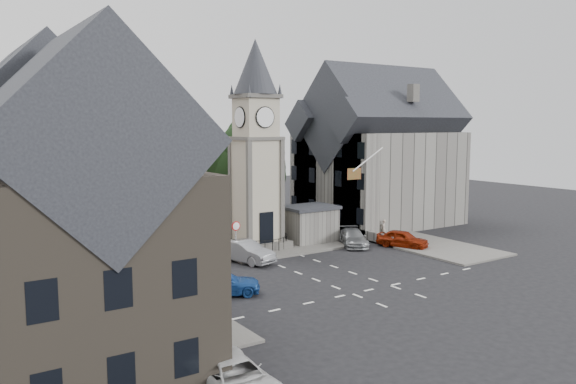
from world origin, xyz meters
TOP-DOWN VIEW (x-y plane):
  - ground at (0.00, 0.00)m, footprint 120.00×120.00m
  - pavement_west at (-12.50, 6.00)m, footprint 6.00×30.00m
  - pavement_east at (12.00, 8.00)m, footprint 6.00×26.00m
  - central_island at (1.50, 8.00)m, footprint 10.00×8.00m
  - road_markings at (0.00, -5.50)m, footprint 20.00×8.00m
  - clock_tower at (0.00, 7.99)m, footprint 4.86×4.86m
  - stone_shelter at (4.80, 7.50)m, footprint 4.30×3.30m
  - town_tree at (2.00, 13.00)m, footprint 7.20×7.20m
  - warning_sign_post at (-3.20, 5.43)m, footprint 0.70×0.19m
  - terrace_pink at (-15.50, 16.00)m, footprint 8.10×7.60m
  - terrace_cream at (-15.50, 8.00)m, footprint 8.10×7.60m
  - terrace_tudor at (-15.50, 0.00)m, footprint 8.10×7.60m
  - building_sw_stone at (-17.00, -9.00)m, footprint 8.60×7.60m
  - backdrop_west at (-12.00, 28.00)m, footprint 20.00×10.00m
  - east_building at (15.59, 11.00)m, footprint 14.40×11.40m
  - east_boundary_wall at (9.20, 10.00)m, footprint 0.40×16.00m
  - flagpole at (8.00, 4.00)m, footprint 3.68×0.10m
  - car_west_blue at (-7.98, -1.58)m, footprint 4.83×3.37m
  - car_west_silver at (-11.50, -3.53)m, footprint 4.60×4.56m
  - car_west_grey at (-11.50, 0.56)m, footprint 5.88×3.59m
  - car_island_silver at (-2.97, 4.50)m, footprint 2.93×4.94m
  - car_island_east at (7.00, 4.50)m, footprint 3.80×4.87m
  - car_east_red at (9.86, 1.82)m, footprint 3.13×4.42m
  - van_sw_white at (-13.00, -12.64)m, footprint 2.43×4.95m
  - pedestrian at (11.50, 5.76)m, footprint 0.67×0.63m

SIDE VIEW (x-z plane):
  - ground at x=0.00m, z-range 0.00..0.00m
  - road_markings at x=0.00m, z-range 0.00..0.01m
  - pavement_west at x=-12.50m, z-range 0.00..0.14m
  - pavement_east at x=12.00m, z-range 0.00..0.14m
  - central_island at x=1.50m, z-range 0.00..0.16m
  - east_boundary_wall at x=9.20m, z-range 0.00..0.90m
  - car_island_east at x=7.00m, z-range 0.00..1.32m
  - van_sw_white at x=-13.00m, z-range 0.00..1.35m
  - car_east_red at x=9.86m, z-range 0.00..1.40m
  - car_west_grey at x=-11.50m, z-range 0.00..1.52m
  - car_west_blue at x=-7.98m, z-range 0.00..1.53m
  - pedestrian at x=11.50m, z-range 0.00..1.53m
  - car_island_silver at x=-2.97m, z-range 0.00..1.54m
  - car_west_silver at x=-11.50m, z-range 0.00..1.58m
  - stone_shelter at x=4.80m, z-range 0.01..3.09m
  - warning_sign_post at x=-3.20m, z-range 0.60..3.45m
  - backdrop_west at x=-12.00m, z-range 0.00..8.00m
  - building_sw_stone at x=-17.00m, z-range 0.15..10.55m
  - terrace_tudor at x=-15.50m, z-range 0.19..12.19m
  - east_building at x=15.59m, z-range -0.04..12.56m
  - terrace_pink at x=-15.50m, z-range 0.18..12.98m
  - terrace_cream at x=-15.50m, z-range 0.18..12.98m
  - town_tree at x=2.00m, z-range 1.57..12.37m
  - flagpole at x=8.00m, z-range 5.63..8.37m
  - clock_tower at x=0.00m, z-range 0.00..16.25m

